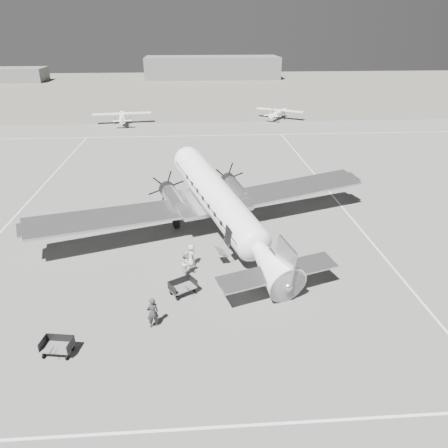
# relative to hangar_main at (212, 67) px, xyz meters

# --- Properties ---
(ground) EXTENTS (260.00, 260.00, 0.00)m
(ground) POSITION_rel_hangar_main_xyz_m (-5.00, -120.00, -3.30)
(ground) COLOR slate
(ground) RESTS_ON ground
(taxi_line_near) EXTENTS (60.00, 0.15, 0.01)m
(taxi_line_near) POSITION_rel_hangar_main_xyz_m (-5.00, -134.00, -3.29)
(taxi_line_near) COLOR silver
(taxi_line_near) RESTS_ON ground
(taxi_line_right) EXTENTS (0.15, 80.00, 0.01)m
(taxi_line_right) POSITION_rel_hangar_main_xyz_m (7.00, -120.00, -3.29)
(taxi_line_right) COLOR silver
(taxi_line_right) RESTS_ON ground
(taxi_line_left) EXTENTS (0.15, 60.00, 0.01)m
(taxi_line_left) POSITION_rel_hangar_main_xyz_m (-23.00, -110.00, -3.29)
(taxi_line_left) COLOR silver
(taxi_line_left) RESTS_ON ground
(taxi_line_horizon) EXTENTS (90.00, 0.15, 0.01)m
(taxi_line_horizon) POSITION_rel_hangar_main_xyz_m (-5.00, -80.00, -3.29)
(taxi_line_horizon) COLOR silver
(taxi_line_horizon) RESTS_ON ground
(grass_infield) EXTENTS (260.00, 90.00, 0.01)m
(grass_infield) POSITION_rel_hangar_main_xyz_m (-5.00, -25.00, -3.30)
(grass_infield) COLOR #5B584C
(grass_infield) RESTS_ON ground
(hangar_main) EXTENTS (42.00, 14.00, 6.60)m
(hangar_main) POSITION_rel_hangar_main_xyz_m (0.00, 0.00, 0.00)
(hangar_main) COLOR #5D5D5D
(hangar_main) RESTS_ON ground
(shed_secondary) EXTENTS (18.00, 10.00, 4.00)m
(shed_secondary) POSITION_rel_hangar_main_xyz_m (-60.00, -5.00, -1.30)
(shed_secondary) COLOR #5B5B5B
(shed_secondary) RESTS_ON ground
(dc3_airliner) EXTENTS (34.58, 29.19, 5.60)m
(dc3_airliner) POSITION_rel_hangar_main_xyz_m (-4.74, -115.98, -0.50)
(dc3_airliner) COLOR #BDBDC0
(dc3_airliner) RESTS_ON ground
(light_plane_left) EXTENTS (11.04, 9.43, 2.07)m
(light_plane_left) POSITION_rel_hangar_main_xyz_m (-18.90, -70.26, -2.26)
(light_plane_left) COLOR white
(light_plane_left) RESTS_ON ground
(light_plane_right) EXTENTS (11.63, 11.08, 1.89)m
(light_plane_right) POSITION_rel_hangar_main_xyz_m (8.83, -67.92, -2.36)
(light_plane_right) COLOR white
(light_plane_right) RESTS_ON ground
(baggage_cart_near) EXTENTS (2.10, 1.93, 0.97)m
(baggage_cart_near) POSITION_rel_hangar_main_xyz_m (-7.78, -123.72, -2.82)
(baggage_cart_near) COLOR #5B5B5B
(baggage_cart_near) RESTS_ON ground
(baggage_cart_far) EXTENTS (1.80, 1.41, 0.92)m
(baggage_cart_far) POSITION_rel_hangar_main_xyz_m (-14.17, -128.85, -2.84)
(baggage_cart_far) COLOR #5B5B5B
(baggage_cart_far) RESTS_ON ground
(ground_crew) EXTENTS (0.81, 0.68, 1.88)m
(ground_crew) POSITION_rel_hangar_main_xyz_m (-9.40, -126.88, -2.36)
(ground_crew) COLOR #2C2C2C
(ground_crew) RESTS_ON ground
(ramp_agent) EXTENTS (0.77, 0.95, 1.84)m
(ramp_agent) POSITION_rel_hangar_main_xyz_m (-7.51, -121.37, -2.38)
(ramp_agent) COLOR silver
(ramp_agent) RESTS_ON ground
(passenger) EXTENTS (0.58, 0.83, 1.62)m
(passenger) POSITION_rel_hangar_main_xyz_m (-7.21, -120.07, -2.49)
(passenger) COLOR #BABAB8
(passenger) RESTS_ON ground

